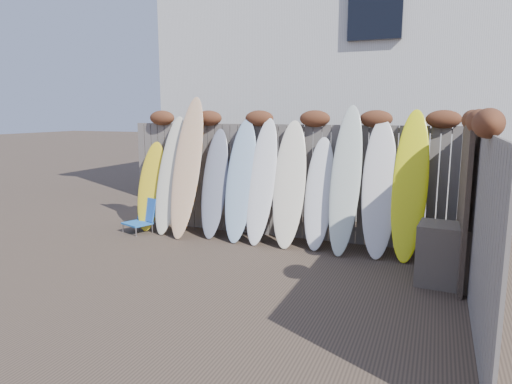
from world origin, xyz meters
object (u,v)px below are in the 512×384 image
at_px(beach_chair, 142,216).
at_px(wooden_crate, 445,255).
at_px(surfboard_0, 151,186).
at_px(lattice_panel, 463,206).

distance_m(beach_chair, wooden_crate, 5.29).
relative_size(wooden_crate, surfboard_0, 0.46).
distance_m(wooden_crate, lattice_panel, 0.67).
xyz_separation_m(wooden_crate, surfboard_0, (-5.19, 1.05, 0.43)).
bearing_deg(lattice_panel, wooden_crate, -132.52).
bearing_deg(surfboard_0, lattice_panel, -11.48).
relative_size(beach_chair, wooden_crate, 0.79).
relative_size(wooden_crate, lattice_panel, 0.39).
bearing_deg(wooden_crate, lattice_panel, 48.07).
distance_m(beach_chair, lattice_panel, 5.48).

